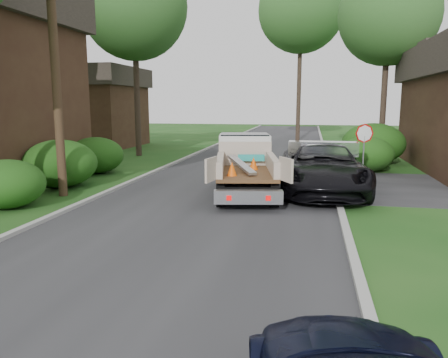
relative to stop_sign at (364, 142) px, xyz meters
name	(u,v)px	position (x,y,z in m)	size (l,w,h in m)	color
ground	(164,251)	(-5.20, -9.00, -1.78)	(120.00, 120.00, 0.00)	#174513
road	(238,178)	(-5.20, 1.00, -1.77)	(8.00, 90.00, 0.02)	#28282B
curb_left	(150,173)	(-9.30, 1.00, -1.72)	(0.20, 90.00, 0.12)	#9E9E99
curb_right	(332,179)	(-1.10, 1.00, -1.72)	(0.20, 90.00, 0.12)	#9E9E99
stop_sign	(364,142)	(0.00, 0.00, 0.00)	(0.71, 0.32, 2.48)	slate
utility_pole	(54,46)	(-10.68, -4.02, 3.40)	(2.42, 1.25, 10.00)	#382619
house_left_far	(88,106)	(-18.70, 13.00, 1.27)	(7.56, 7.56, 6.00)	#3C2318
hedge_left_a	(7,184)	(-11.40, -6.00, -1.01)	(2.34, 2.34, 1.53)	#18400E
hedge_left_b	(60,163)	(-11.70, -2.50, -0.84)	(2.86, 2.86, 1.87)	#18400E
hedge_left_c	(96,155)	(-12.00, 1.00, -0.93)	(2.60, 2.60, 1.70)	#18400E
hedge_right_a	(366,154)	(0.60, 4.00, -0.93)	(2.60, 2.60, 1.70)	#18400E
hedge_right_b	(373,143)	(1.30, 7.00, -0.67)	(3.38, 3.38, 2.21)	#18400E
tree_left_far	(134,6)	(-12.70, 8.00, 7.20)	(6.40, 6.40, 12.20)	#2D2119
tree_right_far	(389,15)	(2.30, 11.00, 6.70)	(6.00, 6.00, 11.50)	#2D2119
tree_center_far	(301,10)	(-3.20, 21.00, 9.20)	(7.20, 7.20, 14.60)	#2D2119
flatbed_truck	(245,161)	(-4.45, -1.83, -0.64)	(3.22, 5.82, 2.09)	black
black_pickup	(322,168)	(-1.60, -1.50, -0.87)	(3.00, 6.50, 1.81)	black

